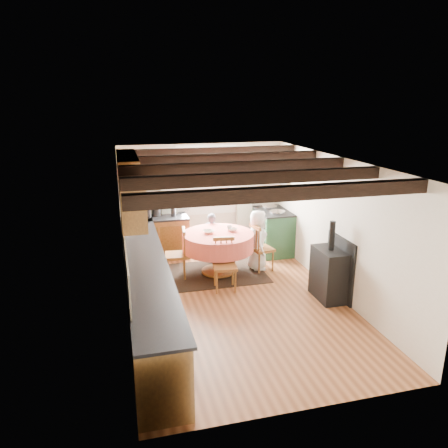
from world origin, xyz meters
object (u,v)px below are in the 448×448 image
object	(u,v)px
chair_near	(225,265)
chair_right	(262,247)
cast_iron_stove	(330,261)
cup	(229,228)
dining_table	(218,254)
aga_range	(273,231)
chair_left	(176,253)
child_far	(212,237)
child_right	(257,240)

from	to	relation	value
chair_near	chair_right	xyz separation A→B (m)	(0.95, 0.72, 0.00)
chair_near	cast_iron_stove	world-z (taller)	cast_iron_stove
cup	chair_near	bearing A→B (deg)	-109.92
dining_table	chair_right	distance (m)	0.90
aga_range	cup	world-z (taller)	aga_range
chair_left	child_far	size ratio (longest dim) A/B	0.94
chair_near	child_far	size ratio (longest dim) A/B	0.92
cast_iron_stove	child_right	distance (m)	1.76
chair_near	child_right	xyz separation A→B (m)	(0.88, 0.80, 0.13)
chair_left	cup	bearing A→B (deg)	101.81
child_right	child_far	bearing A→B (deg)	56.68
chair_left	cup	size ratio (longest dim) A/B	9.05
chair_near	aga_range	distance (m)	2.25
dining_table	child_far	distance (m)	0.76
chair_right	cup	size ratio (longest dim) A/B	8.91
chair_near	cast_iron_stove	bearing A→B (deg)	-18.76
chair_left	child_far	xyz separation A→B (m)	(0.87, 0.73, 0.03)
cast_iron_stove	child_far	world-z (taller)	cast_iron_stove
child_far	aga_range	bearing A→B (deg)	-154.13
chair_near	cup	world-z (taller)	chair_near
cast_iron_stove	child_far	distance (m)	2.76
chair_left	child_right	xyz separation A→B (m)	(1.65, 0.03, 0.12)
chair_near	child_far	xyz separation A→B (m)	(0.10, 1.50, 0.04)
child_right	cup	distance (m)	0.63
aga_range	cup	distance (m)	1.50
dining_table	chair_right	xyz separation A→B (m)	(0.90, -0.03, 0.06)
chair_left	child_far	distance (m)	1.14
chair_near	child_right	distance (m)	1.20
chair_right	cast_iron_stove	world-z (taller)	cast_iron_stove
chair_right	cast_iron_stove	xyz separation A→B (m)	(0.68, -1.50, 0.21)
child_far	child_right	world-z (taller)	child_right
chair_left	cast_iron_stove	bearing A→B (deg)	64.16
chair_near	child_right	world-z (taller)	child_right
chair_near	dining_table	bearing A→B (deg)	92.43
chair_right	cast_iron_stove	distance (m)	1.67
cup	dining_table	bearing A→B (deg)	-155.64
dining_table	chair_right	size ratio (longest dim) A/B	1.44
child_far	dining_table	bearing A→B (deg)	106.74
aga_range	cast_iron_stove	distance (m)	2.45
dining_table	cast_iron_stove	size ratio (longest dim) A/B	1.00
aga_range	cast_iron_stove	xyz separation A→B (m)	(0.11, -2.44, 0.20)
child_right	chair_near	bearing A→B (deg)	141.07
dining_table	chair_left	bearing A→B (deg)	178.30
dining_table	child_far	bearing A→B (deg)	86.97
chair_near	chair_right	distance (m)	1.20
aga_range	chair_near	bearing A→B (deg)	-132.64
child_right	cup	world-z (taller)	child_right
chair_near	aga_range	xyz separation A→B (m)	(1.53, 1.66, 0.01)
cast_iron_stove	child_right	size ratio (longest dim) A/B	1.14
chair_near	aga_range	world-z (taller)	aga_range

